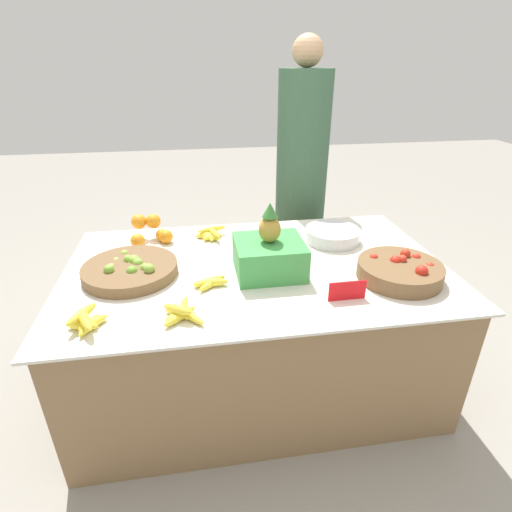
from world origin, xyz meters
TOP-DOWN VIEW (x-y plane):
  - ground_plane at (0.00, 0.00)m, footprint 12.00×12.00m
  - market_table at (0.00, 0.00)m, footprint 1.73×1.06m
  - lime_bowl at (-0.56, -0.00)m, footprint 0.41×0.41m
  - tomato_basket at (0.60, -0.21)m, footprint 0.36×0.36m
  - orange_pile at (-0.50, 0.36)m, footprint 0.21×0.19m
  - metal_bowl at (0.44, 0.21)m, footprint 0.28×0.28m
  - price_sign at (0.31, -0.34)m, footprint 0.15×0.01m
  - produce_crate at (0.05, -0.07)m, footprint 0.30×0.27m
  - banana_bunch_middle_left at (-0.67, -0.37)m, footprint 0.15×0.18m
  - banana_bunch_middle_right at (-0.22, -0.15)m, footprint 0.15×0.13m
  - banana_bunch_back_center at (-0.19, 0.35)m, footprint 0.17×0.15m
  - banana_bunch_front_right at (-0.34, -0.37)m, footprint 0.16×0.17m
  - vendor_person at (0.44, 0.87)m, footprint 0.33×0.33m

SIDE VIEW (x-z plane):
  - ground_plane at x=0.00m, z-range 0.00..0.00m
  - market_table at x=0.00m, z-range 0.00..0.66m
  - banana_bunch_middle_right at x=-0.22m, z-range 0.66..0.70m
  - banana_bunch_back_center at x=-0.19m, z-range 0.66..0.71m
  - banana_bunch_front_right at x=-0.34m, z-range 0.66..0.72m
  - lime_bowl at x=-0.56m, z-range 0.65..0.73m
  - banana_bunch_middle_left at x=-0.67m, z-range 0.66..0.73m
  - metal_bowl at x=0.44m, z-range 0.66..0.73m
  - tomato_basket at x=0.60m, z-range 0.65..0.75m
  - price_sign at x=0.31m, z-range 0.66..0.75m
  - orange_pile at x=-0.50m, z-range 0.66..0.79m
  - produce_crate at x=0.05m, z-range 0.59..0.92m
  - vendor_person at x=0.44m, z-range -0.06..1.59m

